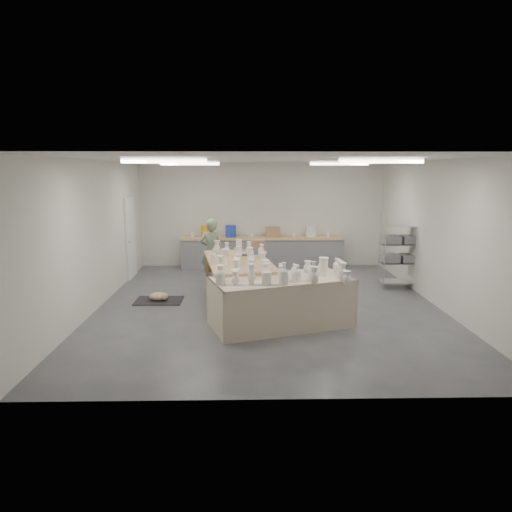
{
  "coord_description": "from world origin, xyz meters",
  "views": [
    {
      "loc": [
        -0.44,
        -9.21,
        2.81
      ],
      "look_at": [
        -0.25,
        -0.01,
        1.05
      ],
      "focal_mm": 32.0,
      "sensor_mm": 36.0,
      "label": 1
    }
  ],
  "objects_px": {
    "drying_table": "(281,300)",
    "potter": "(212,252)",
    "red_stool": "(213,269)",
    "work_table": "(241,259)"
  },
  "relations": [
    {
      "from": "potter",
      "to": "red_stool",
      "type": "height_order",
      "value": "potter"
    },
    {
      "from": "red_stool",
      "to": "work_table",
      "type": "bearing_deg",
      "value": -68.66
    },
    {
      "from": "drying_table",
      "to": "potter",
      "type": "xyz_separation_m",
      "value": [
        -1.47,
        3.09,
        0.34
      ]
    },
    {
      "from": "potter",
      "to": "red_stool",
      "type": "relative_size",
      "value": 3.72
    },
    {
      "from": "drying_table",
      "to": "red_stool",
      "type": "height_order",
      "value": "drying_table"
    },
    {
      "from": "work_table",
      "to": "red_stool",
      "type": "relative_size",
      "value": 6.11
    },
    {
      "from": "red_stool",
      "to": "potter",
      "type": "bearing_deg",
      "value": -90.0
    },
    {
      "from": "drying_table",
      "to": "potter",
      "type": "bearing_deg",
      "value": 97.27
    },
    {
      "from": "potter",
      "to": "red_stool",
      "type": "bearing_deg",
      "value": -78.65
    },
    {
      "from": "work_table",
      "to": "drying_table",
      "type": "bearing_deg",
      "value": -73.11
    }
  ]
}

